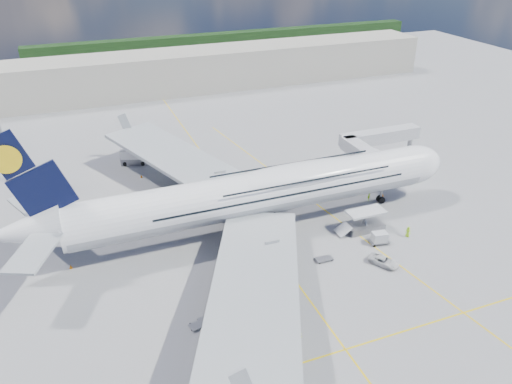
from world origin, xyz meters
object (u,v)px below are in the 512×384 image
object	(u,v)px
crew_loader	(374,237)
crew_tug	(299,337)
jet_bridge	(374,144)
dolly_nose_near	(324,259)
dolly_back	(199,324)
service_van	(384,261)
cone_wing_left_inner	(191,183)
cone_wing_right_inner	(228,258)
cone_nose	(383,195)
dolly_row_b	(245,282)
baggage_tug	(265,254)
catering_truck_outer	(134,157)
catering_truck_inner	(205,183)
crew_van	(408,232)
cone_wing_left_outer	(141,176)
cargo_loader	(364,223)
cone_tail	(71,267)
dolly_row_c	(252,283)
crew_nose	(369,196)
cone_wing_right_outer	(280,335)
airliner	(258,193)
crew_wing	(212,304)
dolly_row_a	(208,319)
dolly_nose_far	(379,238)

from	to	relation	value
crew_loader	crew_tug	size ratio (longest dim) A/B	1.28
jet_bridge	dolly_nose_near	distance (m)	33.89
dolly_back	service_van	bearing A→B (deg)	-7.81
crew_loader	cone_wing_left_inner	xyz separation A→B (m)	(-22.62, 31.37, -0.70)
dolly_nose_near	cone_wing_right_inner	bearing A→B (deg)	158.62
cone_wing_right_inner	jet_bridge	bearing A→B (deg)	25.51
cone_nose	cone_wing_left_inner	bearing A→B (deg)	150.90
dolly_row_b	cone_nose	xyz separation A→B (m)	(33.95, 15.45, -0.02)
cone_wing_left_inner	cone_wing_right_inner	world-z (taller)	cone_wing_left_inner
baggage_tug	catering_truck_outer	distance (m)	44.84
catering_truck_inner	dolly_back	bearing A→B (deg)	-135.71
crew_van	cone_wing_right_inner	size ratio (longest dim) A/B	3.82
dolly_row_b	cone_wing_right_inner	bearing A→B (deg)	94.19
cone_wing_left_outer	crew_loader	bearing A→B (deg)	-50.29
cargo_loader	crew_van	xyz separation A→B (m)	(5.74, -4.56, -0.31)
jet_bridge	cone_tail	distance (m)	61.78
dolly_nose_near	crew_van	xyz separation A→B (m)	(16.25, 0.93, 0.64)
dolly_row_c	cone_wing_left_outer	size ratio (longest dim) A/B	5.50
dolly_row_c	cone_wing_left_inner	world-z (taller)	dolly_row_c
catering_truck_outer	crew_van	bearing A→B (deg)	-31.89
dolly_nose_near	cone_tail	world-z (taller)	cone_tail
dolly_back	crew_nose	world-z (taller)	crew_nose
crew_nose	cone_wing_left_outer	distance (m)	46.19
cone_wing_right_outer	service_van	bearing A→B (deg)	21.13
cone_wing_left_inner	dolly_row_c	bearing A→B (deg)	-90.50
airliner	catering_truck_outer	distance (m)	37.91
crew_wing	cone_tail	xyz separation A→B (m)	(-17.38, 16.63, -0.62)
baggage_tug	catering_truck_outer	world-z (taller)	catering_truck_outer
dolly_row_a	baggage_tug	bearing A→B (deg)	35.59
jet_bridge	cone_wing_right_inner	distance (m)	41.84
jet_bridge	crew_wing	bearing A→B (deg)	-146.94
dolly_row_a	dolly_nose_near	distance (m)	21.59
service_van	crew_tug	distance (m)	21.54
airliner	crew_loader	bearing A→B (deg)	-34.57
cone_wing_right_inner	dolly_nose_far	bearing A→B (deg)	-11.04
crew_nose	crew_loader	xyz separation A→B (m)	(-7.06, -12.67, 0.03)
airliner	dolly_back	bearing A→B (deg)	-129.17
dolly_row_a	service_van	world-z (taller)	service_van
cone_wing_left_inner	crew_wing	bearing A→B (deg)	-100.53
dolly_nose_near	crew_tug	distance (m)	18.04
dolly_nose_far	cone_wing_left_outer	world-z (taller)	dolly_nose_far
crew_van	cone_wing_left_outer	xyz separation A→B (m)	(-37.75, 38.57, -0.64)
dolly_nose_far	crew_loader	bearing A→B (deg)	147.06
dolly_row_a	crew_nose	world-z (taller)	crew_nose
catering_truck_outer	crew_tug	size ratio (longest dim) A/B	4.05
dolly_row_c	crew_wing	distance (m)	6.93
dolly_row_b	catering_truck_inner	size ratio (longest dim) A/B	0.43
cone_wing_right_inner	dolly_back	bearing A→B (deg)	-122.82
jet_bridge	catering_truck_inner	distance (m)	35.13
service_van	catering_truck_inner	bearing A→B (deg)	88.63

